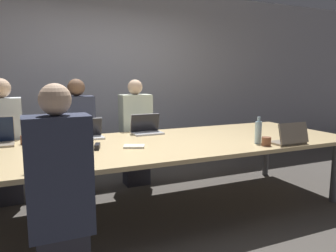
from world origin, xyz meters
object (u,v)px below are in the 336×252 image
at_px(laptop_near_right, 290,138).
at_px(stapler, 97,146).
at_px(cup_far_left, 24,140).
at_px(person_far_left, 5,144).
at_px(laptop_near_left, 51,159).
at_px(cup_near_left, 85,158).
at_px(laptop_far_midleft, 88,132).
at_px(person_near_left, 60,198).
at_px(cup_near_right, 266,141).
at_px(person_far_center, 136,135).
at_px(person_far_midleft, 78,139).
at_px(bottle_near_right, 258,132).
at_px(laptop_far_center, 146,128).

bearing_deg(laptop_near_right, stapler, -17.51).
distance_m(cup_far_left, stapler, 0.83).
bearing_deg(person_far_left, laptop_near_left, -76.08).
bearing_deg(cup_near_left, laptop_far_midleft, 78.00).
bearing_deg(cup_near_left, person_near_left, -117.68).
distance_m(cup_far_left, laptop_far_midleft, 0.66).
relative_size(person_far_left, cup_far_left, 16.24).
height_order(cup_near_right, laptop_near_left, laptop_near_left).
bearing_deg(person_far_center, person_far_left, -178.72).
bearing_deg(person_near_left, cup_near_right, -168.24).
height_order(laptop_far_midleft, cup_near_left, laptop_far_midleft).
relative_size(person_far_left, person_far_midleft, 1.01).
height_order(laptop_near_right, laptop_far_midleft, laptop_near_right).
bearing_deg(stapler, person_far_midleft, 109.36).
bearing_deg(laptop_near_left, person_far_left, -76.08).
xyz_separation_m(cup_far_left, bottle_near_right, (2.20, -0.95, 0.08)).
relative_size(person_far_center, stapler, 9.01).
xyz_separation_m(cup_far_left, cup_near_left, (0.43, -1.03, 0.01)).
height_order(laptop_far_center, cup_near_left, laptop_far_center).
xyz_separation_m(laptop_far_midleft, person_far_center, (0.70, 0.44, -0.15)).
height_order(person_far_left, person_far_center, person_far_left).
distance_m(laptop_far_midleft, stapler, 0.59).
relative_size(person_far_left, stapler, 9.15).
height_order(person_far_left, cup_near_left, person_far_left).
bearing_deg(laptop_far_midleft, person_near_left, -107.12).
bearing_deg(cup_near_left, cup_far_left, 112.85).
distance_m(cup_near_right, person_near_left, 2.07).
relative_size(person_far_left, laptop_near_left, 4.41).
distance_m(person_far_left, person_far_midleft, 0.81).
xyz_separation_m(bottle_near_right, person_far_center, (-0.84, 1.45, -0.20)).
xyz_separation_m(cup_near_right, person_near_left, (-2.02, -0.42, -0.12)).
xyz_separation_m(person_far_midleft, laptop_far_center, (0.75, -0.40, 0.14)).
height_order(laptop_near_right, laptop_far_center, laptop_far_center).
bearing_deg(stapler, person_far_left, 148.27).
xyz_separation_m(bottle_near_right, person_near_left, (-2.02, -0.55, -0.20)).
height_order(person_far_left, laptop_far_center, person_far_left).
xyz_separation_m(cup_far_left, laptop_near_right, (2.48, -1.12, 0.02)).
bearing_deg(cup_near_left, stapler, 67.89).
height_order(cup_far_left, cup_near_left, cup_near_left).
height_order(laptop_near_left, stapler, laptop_near_left).
xyz_separation_m(cup_far_left, laptop_far_center, (1.36, 0.07, 0.03)).
height_order(laptop_far_midleft, person_far_midleft, person_far_midleft).
height_order(cup_near_right, stapler, cup_near_right).
xyz_separation_m(bottle_near_right, laptop_far_center, (-0.85, 1.02, -0.05)).
bearing_deg(cup_near_left, person_far_left, 113.17).
xyz_separation_m(cup_near_right, stapler, (-1.57, 0.55, -0.02)).
xyz_separation_m(person_far_left, person_far_center, (1.57, 0.04, -0.02)).
relative_size(laptop_near_right, laptop_near_left, 1.10).
relative_size(laptop_far_center, stapler, 2.33).
xyz_separation_m(person_far_left, cup_far_left, (0.20, -0.46, 0.11)).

